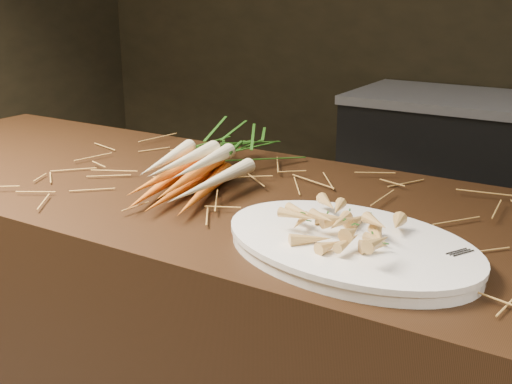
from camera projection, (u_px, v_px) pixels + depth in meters
straw_bedding at (280, 199)px, 1.30m from camera, size 1.40×0.60×0.02m
root_veg_bunch at (213, 157)px, 1.45m from camera, size 0.29×0.58×0.10m
serving_platter at (349, 248)px, 1.05m from camera, size 0.50×0.38×0.02m
roasted_veg_heap at (350, 227)px, 1.04m from camera, size 0.25×0.20×0.05m
serving_fork at (433, 272)px, 0.93m from camera, size 0.09×0.16×0.00m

